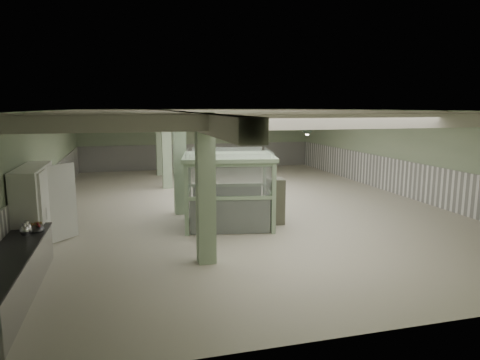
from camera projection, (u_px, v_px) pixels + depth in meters
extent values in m
plane|color=beige|center=(242.00, 203.00, 16.77)|extent=(20.00, 20.00, 0.00)
cube|color=silver|center=(242.00, 110.00, 16.16)|extent=(14.00, 20.00, 0.02)
cube|color=#9BAD8A|center=(199.00, 139.00, 25.99)|extent=(14.00, 0.02, 3.60)
cube|color=#9BAD8A|center=(402.00, 227.00, 6.94)|extent=(14.00, 0.02, 3.60)
cube|color=#9BAD8A|center=(45.00, 164.00, 14.69)|extent=(0.02, 20.00, 3.60)
cube|color=#9BAD8A|center=(400.00, 153.00, 18.23)|extent=(0.02, 20.00, 3.60)
cube|color=white|center=(48.00, 193.00, 14.88)|extent=(0.05, 19.90, 1.50)
cube|color=white|center=(398.00, 177.00, 18.40)|extent=(0.05, 19.90, 1.50)
cube|color=white|center=(199.00, 156.00, 26.14)|extent=(13.90, 0.05, 1.50)
cube|color=white|center=(175.00, 117.00, 15.57)|extent=(0.45, 19.90, 0.40)
cube|color=white|center=(334.00, 121.00, 9.05)|extent=(13.90, 0.35, 0.32)
cube|color=white|center=(290.00, 118.00, 11.43)|extent=(13.90, 0.35, 0.32)
cube|color=white|center=(262.00, 116.00, 13.81)|extent=(13.90, 0.35, 0.32)
cube|color=white|center=(242.00, 115.00, 16.19)|extent=(13.90, 0.35, 0.32)
cube|color=white|center=(227.00, 114.00, 18.57)|extent=(13.90, 0.35, 0.32)
cube|color=white|center=(215.00, 113.00, 20.95)|extent=(13.90, 0.35, 0.32)
cube|color=white|center=(206.00, 113.00, 23.34)|extent=(13.90, 0.35, 0.32)
cube|color=#A5C09B|center=(206.00, 189.00, 10.12)|extent=(0.42, 0.42, 3.60)
cube|color=#A5C09B|center=(180.00, 163.00, 14.88)|extent=(0.42, 0.42, 3.60)
cube|color=#A5C09B|center=(167.00, 149.00, 19.64)|extent=(0.42, 0.42, 3.60)
cube|color=#A5C09B|center=(160.00, 142.00, 23.45)|extent=(0.42, 0.42, 3.60)
cone|color=#2C3B2E|center=(307.00, 132.00, 11.62)|extent=(0.44, 0.44, 0.22)
cone|color=#2C3B2E|center=(251.00, 124.00, 16.86)|extent=(0.44, 0.44, 0.22)
cone|color=#2C3B2E|center=(223.00, 120.00, 21.62)|extent=(0.44, 0.44, 0.22)
cube|color=#BBBABF|center=(12.00, 277.00, 8.37)|extent=(0.77, 4.55, 0.88)
cube|color=black|center=(10.00, 255.00, 8.30)|extent=(0.81, 4.59, 0.04)
cube|color=white|center=(34.00, 209.00, 11.09)|extent=(0.61, 2.44, 2.24)
cube|color=white|center=(45.00, 213.00, 10.64)|extent=(0.06, 0.92, 2.14)
cube|color=white|center=(57.00, 202.00, 11.83)|extent=(0.66, 0.72, 2.14)
cube|color=silver|center=(46.00, 213.00, 10.65)|extent=(0.02, 0.05, 0.30)
cube|color=silver|center=(54.00, 203.00, 11.72)|extent=(0.02, 0.05, 0.30)
cube|color=#95B38F|center=(186.00, 200.00, 12.36)|extent=(0.14, 0.14, 2.13)
cube|color=#95B38F|center=(190.00, 187.00, 14.46)|extent=(0.14, 0.14, 2.13)
cube|color=#95B38F|center=(274.00, 199.00, 12.55)|extent=(0.14, 0.14, 2.13)
cube|color=#95B38F|center=(264.00, 186.00, 14.64)|extent=(0.14, 0.14, 2.13)
cube|color=#95B38F|center=(229.00, 157.00, 13.31)|extent=(3.20, 2.86, 0.12)
cube|color=silver|center=(230.00, 216.00, 12.54)|extent=(2.33, 0.49, 1.05)
cube|color=silver|center=(230.00, 175.00, 12.33)|extent=(2.33, 0.49, 1.22)
cube|color=silver|center=(227.00, 201.00, 14.63)|extent=(2.33, 0.49, 1.05)
cube|color=silver|center=(227.00, 165.00, 14.43)|extent=(2.33, 0.49, 1.22)
cube|color=silver|center=(188.00, 209.00, 13.50)|extent=(0.41, 1.91, 1.05)
cube|color=silver|center=(188.00, 170.00, 13.29)|extent=(0.41, 1.91, 1.22)
cube|color=silver|center=(269.00, 207.00, 13.68)|extent=(0.41, 1.91, 1.05)
cube|color=silver|center=(269.00, 169.00, 13.47)|extent=(0.41, 1.91, 1.22)
cube|color=#5B5C4C|center=(276.00, 201.00, 13.80)|extent=(0.53, 0.71, 1.46)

